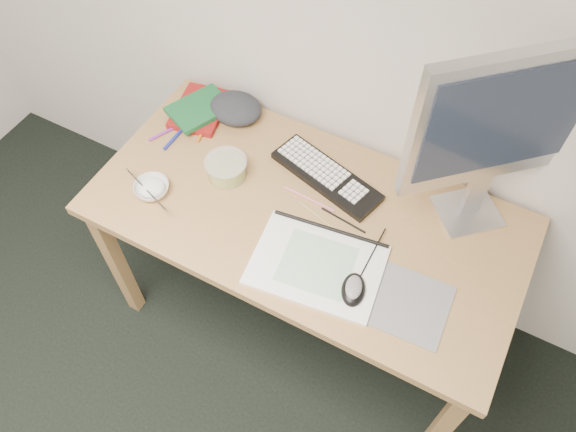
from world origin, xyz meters
The scene contains 18 objects.
desk centered at (0.09, 1.43, 0.67)m, with size 1.40×0.70×0.75m.
mousepad centered at (0.49, 1.28, 0.75)m, with size 0.24×0.22×0.00m, color slate.
sketchpad centered at (0.21, 1.27, 0.76)m, with size 0.39×0.28×0.01m, color white.
keyboard centered at (0.08, 1.59, 0.76)m, with size 0.40×0.13×0.02m, color black.
monitor centered at (0.54, 1.68, 1.15)m, with size 0.43×0.40×0.64m.
mouse centered at (0.34, 1.24, 0.78)m, with size 0.07×0.11×0.04m, color black.
rice_bowl centered at (-0.40, 1.27, 0.77)m, with size 0.12×0.12×0.04m, color silver.
chopsticks centered at (-0.40, 1.24, 0.79)m, with size 0.02×0.02×0.23m, color silver.
fruit_tub centered at (-0.22, 1.44, 0.78)m, with size 0.14×0.14×0.07m, color #DBDA4D.
book_red centered at (-0.46, 1.65, 0.76)m, with size 0.17×0.23×0.02m, color maroon.
book_green centered at (-0.45, 1.64, 0.78)m, with size 0.15×0.21×0.02m, color #165A2D.
cloth_lump centered at (-0.34, 1.70, 0.78)m, with size 0.16×0.14×0.07m, color #222429.
pencil_pink centered at (0.07, 1.48, 0.75)m, with size 0.01×0.01×0.19m, color pink.
pencil_tan centered at (0.14, 1.43, 0.75)m, with size 0.01×0.01×0.17m, color tan.
pencil_black centered at (0.21, 1.46, 0.75)m, with size 0.01×0.01×0.16m, color black.
marker_blue centered at (-0.47, 1.50, 0.76)m, with size 0.01×0.01×0.13m, color #1C2598.
marker_orange centered at (-0.40, 1.58, 0.76)m, with size 0.01×0.01×0.12m, color orange.
marker_purple centered at (-0.52, 1.50, 0.76)m, with size 0.01×0.01×0.12m, color purple.
Camera 1 is at (0.53, 0.48, 2.22)m, focal length 35.00 mm.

